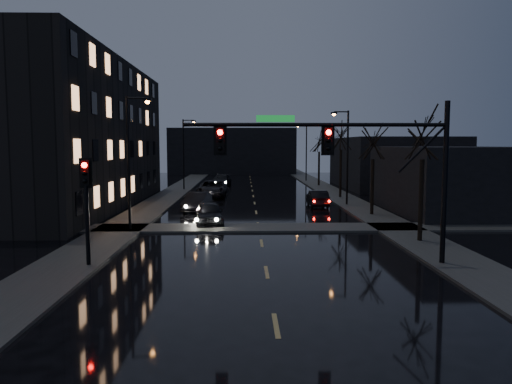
{
  "coord_description": "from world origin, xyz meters",
  "views": [
    {
      "loc": [
        -0.9,
        -11.87,
        5.18
      ],
      "look_at": [
        -0.41,
        8.86,
        3.2
      ],
      "focal_mm": 35.0,
      "sensor_mm": 36.0,
      "label": 1
    }
  ],
  "objects": [
    {
      "name": "signal_pole_left",
      "position": [
        -7.5,
        8.99,
        3.01
      ],
      "size": [
        0.35,
        0.41,
        4.53
      ],
      "color": "black",
      "rests_on": "ground"
    },
    {
      "name": "tree_mid_b",
      "position": [
        8.4,
        36.0,
        6.61
      ],
      "size": [
        3.74,
        3.74,
        8.59
      ],
      "color": "black",
      "rests_on": "ground"
    },
    {
      "name": "streetlight_l_far",
      "position": [
        -7.58,
        45.0,
        4.77
      ],
      "size": [
        1.53,
        0.28,
        8.0
      ],
      "color": "black",
      "rests_on": "ground"
    },
    {
      "name": "tree_mid_a",
      "position": [
        8.4,
        24.0,
        5.83
      ],
      "size": [
        3.3,
        3.3,
        7.58
      ],
      "color": "black",
      "rests_on": "ground"
    },
    {
      "name": "streetlight_r_far",
      "position": [
        7.58,
        58.0,
        4.77
      ],
      "size": [
        1.53,
        0.28,
        8.0
      ],
      "color": "black",
      "rests_on": "ground"
    },
    {
      "name": "tree_near",
      "position": [
        8.4,
        14.0,
        6.22
      ],
      "size": [
        3.52,
        3.52,
        8.08
      ],
      "color": "black",
      "rests_on": "ground"
    },
    {
      "name": "commercial_right_far",
      "position": [
        17.0,
        48.0,
        3.0
      ],
      "size": [
        12.0,
        18.0,
        6.0
      ],
      "primitive_type": "cube",
      "color": "black",
      "rests_on": "ground"
    },
    {
      "name": "oncoming_car_a",
      "position": [
        -3.19,
        20.19,
        0.74
      ],
      "size": [
        2.2,
        4.49,
        1.47
      ],
      "primitive_type": "imported",
      "rotation": [
        0.0,
        0.0,
        0.11
      ],
      "color": "black",
      "rests_on": "ground"
    },
    {
      "name": "far_block",
      "position": [
        -3.0,
        78.0,
        4.0
      ],
      "size": [
        22.0,
        10.0,
        8.0
      ],
      "primitive_type": "cube",
      "color": "black",
      "rests_on": "ground"
    },
    {
      "name": "sidewalk_cross",
      "position": [
        0.0,
        18.5,
        0.06
      ],
      "size": [
        40.0,
        3.0,
        0.12
      ],
      "primitive_type": "cube",
      "color": "#2D2D2B",
      "rests_on": "ground"
    },
    {
      "name": "apartment_block",
      "position": [
        -16.5,
        30.0,
        6.0
      ],
      "size": [
        12.0,
        30.0,
        12.0
      ],
      "primitive_type": "cube",
      "color": "black",
      "rests_on": "ground"
    },
    {
      "name": "lead_car",
      "position": [
        5.22,
        29.34,
        0.69
      ],
      "size": [
        1.48,
        4.17,
        1.37
      ],
      "primitive_type": "imported",
      "rotation": [
        0.0,
        0.0,
        3.13
      ],
      "color": "black",
      "rests_on": "ground"
    },
    {
      "name": "oncoming_car_c",
      "position": [
        -4.09,
        37.26,
        0.82
      ],
      "size": [
        2.73,
        5.9,
        1.64
      ],
      "primitive_type": "imported",
      "rotation": [
        0.0,
        0.0,
        -0.0
      ],
      "color": "black",
      "rests_on": "ground"
    },
    {
      "name": "sidewalk_left",
      "position": [
        -8.5,
        35.0,
        0.06
      ],
      "size": [
        3.0,
        140.0,
        0.12
      ],
      "primitive_type": "cube",
      "color": "#2D2D2B",
      "rests_on": "ground"
    },
    {
      "name": "oncoming_car_d",
      "position": [
        -3.75,
        50.0,
        0.73
      ],
      "size": [
        2.58,
        5.25,
        1.47
      ],
      "primitive_type": "imported",
      "rotation": [
        0.0,
        0.0,
        -0.1
      ],
      "color": "black",
      "rests_on": "ground"
    },
    {
      "name": "commercial_right_near",
      "position": [
        15.5,
        26.0,
        2.5
      ],
      "size": [
        10.0,
        14.0,
        5.0
      ],
      "primitive_type": "cube",
      "color": "black",
      "rests_on": "ground"
    },
    {
      "name": "streetlight_l_near",
      "position": [
        -7.58,
        18.0,
        4.77
      ],
      "size": [
        1.53,
        0.28,
        8.0
      ],
      "color": "black",
      "rests_on": "ground"
    },
    {
      "name": "oncoming_car_b",
      "position": [
        -4.59,
        26.71,
        0.73
      ],
      "size": [
        2.13,
        4.6,
        1.46
      ],
      "primitive_type": "imported",
      "rotation": [
        0.0,
        0.0,
        -0.14
      ],
      "color": "black",
      "rests_on": "ground"
    },
    {
      "name": "signal_mast",
      "position": [
        3.85,
        9.0,
        4.87
      ],
      "size": [
        11.11,
        0.41,
        7.0
      ],
      "color": "black",
      "rests_on": "ground"
    },
    {
      "name": "sidewalk_right",
      "position": [
        8.5,
        35.0,
        0.06
      ],
      "size": [
        3.0,
        140.0,
        0.12
      ],
      "primitive_type": "cube",
      "color": "#2D2D2B",
      "rests_on": "ground"
    },
    {
      "name": "streetlight_r_mid",
      "position": [
        7.58,
        30.0,
        4.77
      ],
      "size": [
        1.53,
        0.28,
        8.0
      ],
      "color": "black",
      "rests_on": "ground"
    },
    {
      "name": "tree_far",
      "position": [
        8.4,
        50.0,
        6.06
      ],
      "size": [
        3.43,
        3.43,
        7.88
      ],
      "color": "black",
      "rests_on": "ground"
    },
    {
      "name": "ground",
      "position": [
        0.0,
        0.0,
        0.0
      ],
      "size": [
        160.0,
        160.0,
        0.0
      ],
      "primitive_type": "plane",
      "color": "black",
      "rests_on": "ground"
    }
  ]
}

